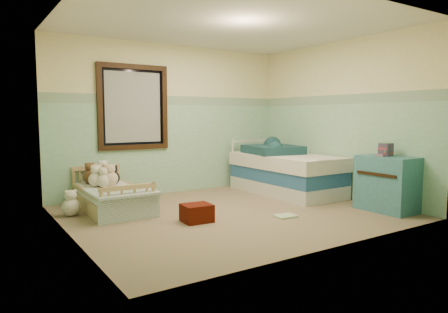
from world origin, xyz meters
TOP-DOWN VIEW (x-y plane):
  - floor at (0.00, 0.00)m, footprint 4.20×3.60m
  - ceiling at (0.00, 0.00)m, footprint 4.20×3.60m
  - wall_back at (0.00, 1.80)m, footprint 4.20×0.04m
  - wall_front at (0.00, -1.80)m, footprint 4.20×0.04m
  - wall_left at (-2.10, 0.00)m, footprint 0.04×3.60m
  - wall_right at (2.10, 0.00)m, footprint 0.04×3.60m
  - wainscot_mint at (0.00, 1.79)m, footprint 4.20×0.01m
  - border_strip at (0.00, 1.79)m, footprint 4.20×0.01m
  - window_frame at (-0.70, 1.76)m, footprint 1.16×0.06m
  - window_blinds at (-0.70, 1.77)m, footprint 0.92×0.01m
  - toddler_bed_frame at (-1.32, 1.05)m, footprint 0.74×1.48m
  - toddler_mattress at (-1.32, 1.05)m, footprint 0.67×1.41m
  - patchwork_quilt at (-1.32, 0.59)m, footprint 0.80×0.74m
  - plush_bed_brown at (-1.47, 1.55)m, footprint 0.21×0.21m
  - plush_bed_white at (-1.27, 1.55)m, footprint 0.23×0.23m
  - plush_bed_tan at (-1.42, 1.33)m, footprint 0.21×0.21m
  - plush_bed_dark at (-1.19, 1.33)m, footprint 0.19×0.19m
  - plush_floor_cream at (-1.88, 0.97)m, footprint 0.24×0.24m
  - plush_floor_tan at (-1.49, 0.73)m, footprint 0.25×0.25m
  - twin_bed_frame at (1.55, 0.63)m, footprint 0.97×1.94m
  - twin_boxspring at (1.55, 0.63)m, footprint 0.97×1.94m
  - twin_mattress at (1.55, 0.63)m, footprint 1.01×1.98m
  - teal_blanket at (1.50, 0.93)m, footprint 0.95×0.99m
  - dresser at (1.85, -1.10)m, footprint 0.47×0.76m
  - book_stack at (1.85, -1.06)m, footprint 0.19×0.16m
  - red_pillow at (-0.64, -0.18)m, footprint 0.37×0.33m
  - floor_book at (0.44, -0.61)m, footprint 0.29×0.24m
  - extra_plush_0 at (-1.48, 1.24)m, footprint 0.21×0.21m
  - extra_plush_1 at (-1.39, 1.13)m, footprint 0.19×0.19m
  - extra_plush_2 at (-1.27, 1.23)m, footprint 0.21×0.21m
  - extra_plush_3 at (-1.31, 1.15)m, footprint 0.22×0.22m
  - extra_plush_4 at (-1.27, 1.36)m, footprint 0.21×0.21m

SIDE VIEW (x-z plane):
  - floor at x=0.00m, z-range -0.02..0.00m
  - floor_book at x=0.44m, z-range 0.00..0.03m
  - toddler_bed_frame at x=-1.32m, z-range 0.00..0.19m
  - red_pillow at x=-0.64m, z-range 0.00..0.22m
  - twin_bed_frame at x=1.55m, z-range 0.00..0.22m
  - plush_floor_cream at x=-1.88m, z-range 0.00..0.24m
  - plush_floor_tan at x=-1.49m, z-range 0.00..0.25m
  - toddler_mattress at x=-1.32m, z-range 0.19..0.31m
  - patchwork_quilt at x=-1.32m, z-range 0.31..0.34m
  - twin_boxspring at x=1.55m, z-range 0.22..0.44m
  - dresser at x=1.85m, z-range 0.00..0.76m
  - plush_bed_dark at x=-1.19m, z-range 0.31..0.50m
  - extra_plush_1 at x=-1.39m, z-range 0.31..0.50m
  - extra_plush_2 at x=-1.27m, z-range 0.31..0.51m
  - extra_plush_4 at x=-1.27m, z-range 0.31..0.52m
  - extra_plush_0 at x=-1.48m, z-range 0.31..0.52m
  - plush_bed_tan at x=-1.42m, z-range 0.31..0.52m
  - plush_bed_brown at x=-1.47m, z-range 0.31..0.52m
  - extra_plush_3 at x=-1.31m, z-range 0.31..0.53m
  - plush_bed_white at x=-1.27m, z-range 0.31..0.54m
  - twin_mattress at x=1.55m, z-range 0.44..0.66m
  - teal_blanket at x=1.50m, z-range 0.66..0.80m
  - wainscot_mint at x=0.00m, z-range 0.00..1.50m
  - book_stack at x=1.85m, z-range 0.76..0.94m
  - wall_back at x=0.00m, z-range 0.00..2.50m
  - wall_front at x=0.00m, z-range 0.00..2.50m
  - wall_left at x=-2.10m, z-range 0.00..2.50m
  - wall_right at x=2.10m, z-range 0.00..2.50m
  - window_blinds at x=-0.70m, z-range 0.89..2.01m
  - window_frame at x=-0.70m, z-range 0.77..2.13m
  - border_strip at x=0.00m, z-range 1.50..1.65m
  - ceiling at x=0.00m, z-range 2.50..2.52m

